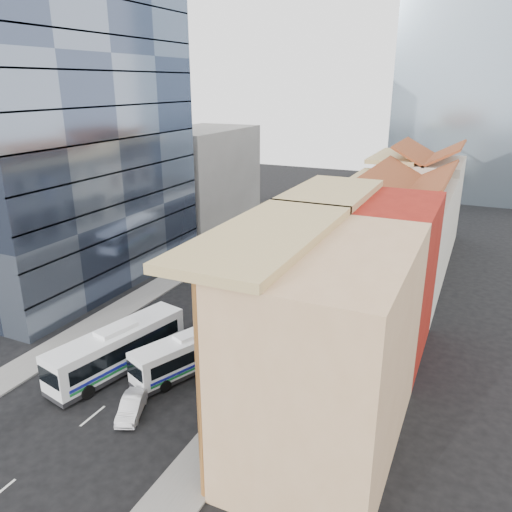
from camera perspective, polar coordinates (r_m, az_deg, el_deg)
The scene contains 14 objects.
ground at distance 34.24m, azimuth -19.33°, elevation -17.79°, with size 200.00×200.00×0.00m, color black.
sidewalk_right at distance 46.90m, azimuth 7.58°, elevation -6.10°, with size 3.00×90.00×0.15m, color slate.
sidewalk_left at distance 53.84m, azimuth -9.94°, elevation -2.81°, with size 3.00×90.00×0.15m, color slate.
shophouse_tan at distance 28.31m, azimuth 8.29°, elevation -10.65°, with size 8.00×14.00×12.00m, color tan.
shophouse_red at distance 38.92m, azimuth 13.45°, elevation -2.42°, with size 8.00×10.00×12.00m, color maroon.
shophouse_cream_near at distance 48.09m, azimuth 15.72°, elevation 0.30°, with size 8.00×9.00×10.00m, color beige.
shophouse_cream_mid at distance 56.63m, azimuth 17.29°, elevation 2.98°, with size 8.00×9.00×10.00m, color beige.
shophouse_cream_far at distance 66.64m, azimuth 18.65°, elevation 5.64°, with size 8.00×12.00×11.00m, color beige.
office_tower at distance 53.45m, azimuth -20.49°, elevation 12.68°, with size 12.00×26.00×30.00m, color #39435A.
office_block_far at distance 72.05m, azimuth -6.21°, elevation 8.71°, with size 10.00×18.00×14.00m, color gray.
bus_left_near at distance 38.17m, azimuth -15.50°, elevation -10.10°, with size 2.58×11.00×3.53m, color white, non-canonical shape.
bus_left_far at distance 56.84m, azimuth 0.04°, elevation 0.46°, with size 2.51×10.71×3.44m, color silver, non-canonical shape.
bus_right at distance 37.30m, azimuth -7.31°, elevation -10.66°, with size 2.22×9.46×3.03m, color white, non-canonical shape.
sedan_right at distance 33.94m, azimuth -14.01°, elevation -16.32°, with size 1.26×3.59×1.19m, color silver.
Camera 1 is at (20.54, -18.72, 20.01)m, focal length 35.00 mm.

